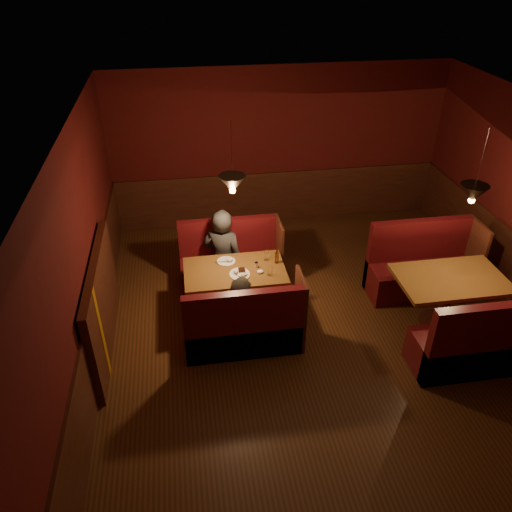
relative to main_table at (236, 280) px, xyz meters
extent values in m
cube|color=#47290E|center=(1.13, -0.79, -0.59)|extent=(6.00, 7.00, 0.01)
cube|color=#311E17|center=(1.13, -0.79, 2.32)|extent=(6.00, 7.00, 0.01)
cube|color=#43110B|center=(1.13, 2.72, 0.87)|extent=(6.00, 0.01, 2.90)
cube|color=#43110B|center=(-1.87, -0.79, 0.87)|extent=(0.01, 7.00, 2.90)
cube|color=#351811|center=(1.13, 2.69, -0.08)|extent=(6.00, 0.04, 1.00)
cube|color=#351811|center=(-1.85, -0.79, -0.08)|extent=(0.04, 7.00, 1.00)
cube|color=#351811|center=(-1.79, -0.39, 0.07)|extent=(0.10, 2.20, 1.30)
cube|color=#BF7E17|center=(-1.73, -0.94, 0.07)|extent=(0.01, 0.12, 1.30)
cylinder|color=#333333|center=(-0.01, 0.00, 1.87)|extent=(0.01, 0.01, 0.80)
cone|color=black|center=(-0.01, 0.00, 1.47)|extent=(0.34, 0.34, 0.22)
sphere|color=#FFBF72|center=(-0.01, 0.00, 1.38)|extent=(0.08, 0.08, 0.08)
cylinder|color=#333333|center=(2.82, -0.73, 1.87)|extent=(0.01, 0.01, 0.80)
cone|color=black|center=(2.82, -0.73, 1.47)|extent=(0.34, 0.34, 0.22)
sphere|color=#FFBF72|center=(2.82, -0.73, 1.38)|extent=(0.08, 0.08, 0.08)
cube|color=brown|center=(-0.01, 0.00, 0.15)|extent=(1.41, 0.85, 0.05)
cylinder|color=#351811|center=(-0.01, 0.00, -0.23)|extent=(0.14, 0.14, 0.70)
cylinder|color=#351811|center=(-0.01, 0.00, -0.56)|extent=(0.56, 0.56, 0.04)
cylinder|color=silver|center=(0.04, -0.14, 0.18)|extent=(0.28, 0.28, 0.02)
cube|color=black|center=(0.07, -0.07, 0.21)|extent=(0.09, 0.08, 0.04)
ellipsoid|color=silver|center=(-0.01, -0.11, 0.22)|extent=(0.07, 0.07, 0.06)
cube|color=tan|center=(0.09, -0.20, 0.21)|extent=(0.09, 0.08, 0.03)
cylinder|color=silver|center=(0.03, -0.21, 0.19)|extent=(0.10, 0.10, 0.01)
cylinder|color=silver|center=(-0.11, 0.22, 0.18)|extent=(0.26, 0.26, 0.02)
ellipsoid|color=beige|center=(-0.06, 0.21, 0.21)|extent=(0.10, 0.10, 0.05)
cube|color=silver|center=(-0.17, 0.19, 0.19)|extent=(0.20, 0.03, 0.00)
cylinder|color=white|center=(0.29, 0.01, 0.21)|extent=(0.05, 0.05, 0.08)
cylinder|color=white|center=(0.47, 0.18, 0.25)|extent=(0.08, 0.08, 0.15)
cylinder|color=white|center=(0.45, -0.21, 0.25)|extent=(0.08, 0.08, 0.15)
cylinder|color=#47230F|center=(0.60, 0.08, 0.25)|extent=(0.06, 0.06, 0.16)
cylinder|color=#47230F|center=(0.60, 0.08, 0.37)|extent=(0.03, 0.03, 0.07)
ellipsoid|color=white|center=(0.32, -0.13, 0.19)|extent=(0.10, 0.09, 0.04)
cube|color=#501011|center=(-0.01, 0.73, -0.35)|extent=(1.51, 0.55, 0.45)
cube|color=#501011|center=(-0.01, 0.94, -0.05)|extent=(1.51, 0.12, 1.05)
cube|color=#351811|center=(0.76, 0.73, -0.05)|extent=(0.04, 0.55, 1.05)
cube|color=#501011|center=(-0.01, -0.73, -0.35)|extent=(1.51, 0.55, 0.45)
cube|color=#501011|center=(-0.01, -0.95, -0.05)|extent=(1.51, 0.12, 1.05)
cube|color=#351811|center=(0.76, -0.73, -0.05)|extent=(0.04, 0.55, 1.05)
cube|color=brown|center=(2.82, -0.73, 0.21)|extent=(1.44, 0.92, 0.05)
cylinder|color=#351811|center=(2.82, -0.73, -0.20)|extent=(0.15, 0.15, 0.76)
cylinder|color=#351811|center=(2.82, -0.73, -0.56)|extent=(0.61, 0.61, 0.04)
cube|color=#501011|center=(2.82, 0.06, -0.34)|extent=(1.55, 0.60, 0.49)
cube|color=#501011|center=(2.82, 0.29, -0.01)|extent=(1.55, 0.13, 1.14)
cube|color=#351811|center=(3.62, 0.06, -0.01)|extent=(0.04, 0.60, 1.14)
cube|color=#501011|center=(2.82, -1.52, -0.34)|extent=(1.55, 0.60, 0.49)
cube|color=#501011|center=(2.82, -1.75, -0.01)|extent=(1.55, 0.13, 1.14)
imported|color=#2E2E2E|center=(-0.12, 0.63, 0.28)|extent=(0.74, 0.62, 1.71)
imported|color=#3C362D|center=(0.02, -0.70, 0.12)|extent=(0.69, 0.54, 1.40)
camera|label=1|loc=(-0.62, -5.71, 4.06)|focal=35.00mm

